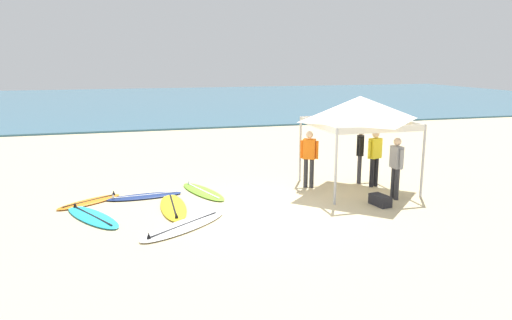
{
  "coord_description": "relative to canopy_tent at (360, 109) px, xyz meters",
  "views": [
    {
      "loc": [
        -3.53,
        -11.28,
        3.83
      ],
      "look_at": [
        0.06,
        1.55,
        1.0
      ],
      "focal_mm": 33.9,
      "sensor_mm": 36.0,
      "label": 1
    }
  ],
  "objects": [
    {
      "name": "surfboard_white",
      "position": [
        -5.41,
        -2.02,
        -2.35
      ],
      "size": [
        2.47,
        2.14,
        0.19
      ],
      "color": "white",
      "rests_on": "ground"
    },
    {
      "name": "ground_plane",
      "position": [
        -3.12,
        -1.35,
        -2.39
      ],
      "size": [
        80.0,
        80.0,
        0.0
      ],
      "primitive_type": "plane",
      "color": "beige"
    },
    {
      "name": "surfboard_yellow",
      "position": [
        -5.49,
        -0.5,
        -2.35
      ],
      "size": [
        0.71,
        2.41,
        0.19
      ],
      "color": "yellow",
      "rests_on": "ground"
    },
    {
      "name": "canopy_tent",
      "position": [
        0.0,
        0.0,
        0.0
      ],
      "size": [
        2.74,
        2.74,
        2.75
      ],
      "color": "#B7B7BC",
      "rests_on": "ground"
    },
    {
      "name": "person_yellow",
      "position": [
        0.59,
        0.06,
        -1.4
      ],
      "size": [
        0.53,
        0.31,
        1.71
      ],
      "color": "black",
      "rests_on": "ground"
    },
    {
      "name": "surfboard_cyan",
      "position": [
        -7.48,
        -0.76,
        -2.35
      ],
      "size": [
        1.68,
        2.39,
        0.19
      ],
      "color": "#23B2CC",
      "rests_on": "ground"
    },
    {
      "name": "surfboard_lime",
      "position": [
        -4.51,
        0.76,
        -2.35
      ],
      "size": [
        1.28,
        2.33,
        0.19
      ],
      "color": "#7AD12D",
      "rests_on": "ground"
    },
    {
      "name": "person_black",
      "position": [
        0.39,
        0.6,
        -1.4
      ],
      "size": [
        0.36,
        0.5,
        1.71
      ],
      "color": "#383842",
      "rests_on": "ground"
    },
    {
      "name": "sea",
      "position": [
        -3.12,
        31.39,
        -2.34
      ],
      "size": [
        80.0,
        36.0,
        0.1
      ],
      "primitive_type": "cube",
      "color": "#386B84",
      "rests_on": "ground"
    },
    {
      "name": "person_grey",
      "position": [
        0.5,
        -1.28,
        -1.4
      ],
      "size": [
        0.23,
        0.55,
        1.71
      ],
      "color": "#2D2D33",
      "rests_on": "ground"
    },
    {
      "name": "person_orange",
      "position": [
        -1.34,
        0.49,
        -1.4
      ],
      "size": [
        0.48,
        0.37,
        1.71
      ],
      "color": "#2D2D33",
      "rests_on": "ground"
    },
    {
      "name": "surfboard_orange",
      "position": [
        -7.61,
        0.57,
        -2.35
      ],
      "size": [
        1.81,
        1.47,
        0.19
      ],
      "color": "orange",
      "rests_on": "ground"
    },
    {
      "name": "surfboard_navy",
      "position": [
        -6.16,
        0.72,
        -2.35
      ],
      "size": [
        2.12,
        0.77,
        0.19
      ],
      "color": "navy",
      "rests_on": "ground"
    },
    {
      "name": "gear_bag_near_tent",
      "position": [
        -0.19,
        -1.72,
        -2.25
      ],
      "size": [
        0.42,
        0.64,
        0.28
      ],
      "primitive_type": "cube",
      "rotation": [
        0.0,
        0.0,
        1.74
      ],
      "color": "#232328",
      "rests_on": "ground"
    }
  ]
}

